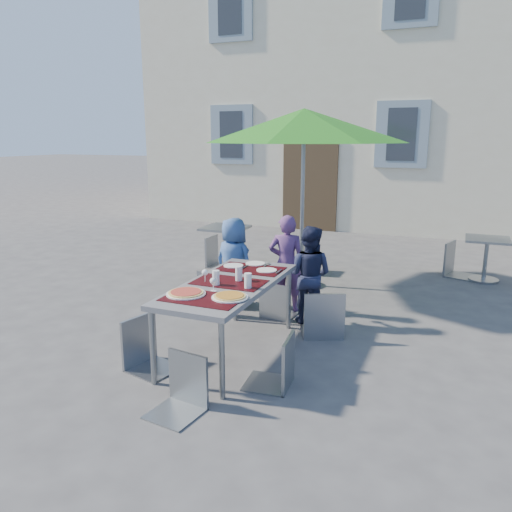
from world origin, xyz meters
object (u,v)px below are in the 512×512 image
at_px(dining_table, 229,288).
at_px(child_0, 234,262).
at_px(pizza_near_right, 230,296).
at_px(chair_2, 324,285).
at_px(chair_1, 277,279).
at_px(patio_umbrella, 304,127).
at_px(pizza_near_left, 186,293).
at_px(chair_0, 218,266).
at_px(chair_3, 144,313).
at_px(chair_4, 278,331).
at_px(bg_chair_l_0, 216,233).
at_px(bg_chair_l_1, 458,239).
at_px(child_2, 309,275).
at_px(bg_chair_r_0, 299,240).
at_px(chair_5, 180,352).
at_px(cafe_table_1, 486,254).
at_px(cafe_table_0, 225,241).
at_px(child_1, 286,264).

distance_m(dining_table, child_0, 1.48).
bearing_deg(pizza_near_right, chair_2, 66.02).
relative_size(chair_1, patio_umbrella, 0.30).
xyz_separation_m(pizza_near_left, chair_0, (-0.46, 1.55, -0.16)).
relative_size(chair_3, chair_4, 1.05).
xyz_separation_m(bg_chair_l_0, bg_chair_l_1, (3.78, 0.92, 0.03)).
xyz_separation_m(pizza_near_right, chair_1, (-0.13, 1.59, -0.27)).
relative_size(child_2, bg_chair_r_0, 1.27).
bearing_deg(pizza_near_left, dining_table, 69.60).
relative_size(chair_5, bg_chair_l_0, 0.90).
xyz_separation_m(pizza_near_left, child_0, (-0.39, 1.87, -0.19)).
distance_m(chair_5, cafe_table_1, 5.53).
distance_m(cafe_table_0, bg_chair_r_0, 1.20).
bearing_deg(child_0, cafe_table_0, -48.37).
height_order(chair_2, chair_5, chair_2).
relative_size(chair_2, cafe_table_0, 1.38).
height_order(chair_0, chair_4, chair_0).
xyz_separation_m(pizza_near_right, chair_2, (0.55, 1.23, -0.18)).
relative_size(child_2, chair_3, 1.24).
bearing_deg(dining_table, chair_1, 85.18).
height_order(chair_4, cafe_table_1, chair_4).
bearing_deg(bg_chair_l_1, child_1, -127.11).
xyz_separation_m(chair_1, cafe_table_0, (-1.56, 1.79, -0.01)).
bearing_deg(chair_0, chair_1, 8.09).
relative_size(child_0, cafe_table_1, 1.74).
bearing_deg(dining_table, chair_2, 45.25).
xyz_separation_m(child_1, patio_umbrella, (-0.16, 1.14, 1.68)).
xyz_separation_m(chair_1, patio_umbrella, (-0.14, 1.43, 1.80)).
bearing_deg(bg_chair_l_0, pizza_near_right, -61.42).
relative_size(child_2, bg_chair_l_0, 1.20).
height_order(chair_5, cafe_table_1, chair_5).
height_order(child_0, chair_3, child_0).
distance_m(pizza_near_left, cafe_table_1, 5.13).
height_order(cafe_table_0, bg_chair_l_0, bg_chair_l_0).
bearing_deg(bg_chair_r_0, child_1, -77.04).
relative_size(chair_2, chair_5, 1.15).
bearing_deg(bg_chair_r_0, pizza_near_left, -88.20).
xyz_separation_m(cafe_table_1, bg_chair_l_1, (-0.42, 0.17, 0.16)).
distance_m(chair_4, patio_umbrella, 3.60).
distance_m(child_2, chair_4, 1.64).
bearing_deg(chair_1, bg_chair_l_0, 132.68).
xyz_separation_m(chair_1, bg_chair_l_0, (-1.81, 1.96, 0.07)).
bearing_deg(chair_0, dining_table, -57.80).
bearing_deg(patio_umbrella, bg_chair_l_1, 34.32).
bearing_deg(chair_4, pizza_near_left, -177.42).
distance_m(child_0, chair_5, 2.59).
bearing_deg(bg_chair_l_1, chair_1, -124.48).
xyz_separation_m(chair_2, chair_5, (-0.66, -1.92, -0.08)).
height_order(child_1, chair_1, child_1).
relative_size(cafe_table_1, bg_chair_l_1, 0.66).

